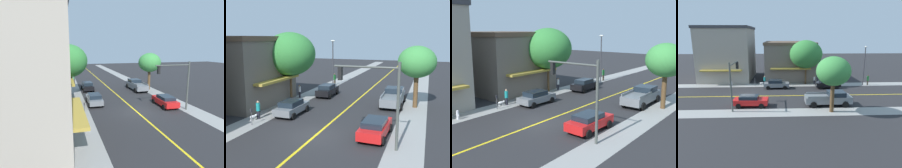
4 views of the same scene
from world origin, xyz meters
TOP-DOWN VIEW (x-y plane):
  - ground_plane at (0.00, 0.00)m, footprint 140.00×140.00m
  - sidewalk_left at (-6.68, 0.00)m, footprint 2.50×126.00m
  - sidewalk_right at (6.68, 0.00)m, footprint 2.50×126.00m
  - road_centerline_stripe at (0.00, 0.00)m, footprint 0.20×126.00m
  - pale_office_building at (-13.39, 6.86)m, footprint 12.18×9.97m
  - street_tree_left_near at (6.67, 11.04)m, footprint 3.93×3.93m
  - street_tree_right_corner at (-7.46, 9.63)m, footprint 5.91×5.91m
  - fire_hydrant at (-6.28, -3.75)m, footprint 0.44×0.24m
  - parking_meter at (-6.12, 0.41)m, footprint 0.12×0.18m
  - traffic_light_mast at (4.77, -0.69)m, footprint 4.42×0.32m
  - street_lamp at (-5.97, 19.88)m, footprint 0.70×0.36m
  - red_sedan_right_curb at (4.33, 1.19)m, footprint 2.10×4.35m
  - grey_sedan_left_curb at (-4.38, 4.26)m, footprint 1.98×4.22m
  - black_sedan_left_curb at (-4.18, 13.00)m, footprint 2.02×4.22m
  - grey_pickup_truck at (4.33, 11.28)m, footprint 2.38×5.92m
  - pedestrian_green_shirt at (-6.01, 20.80)m, footprint 0.35×0.35m
  - pedestrian_teal_shirt at (-6.67, 2.11)m, footprint 0.36×0.36m
  - pedestrian_white_shirt at (-7.18, 11.22)m, footprint 0.30×0.30m
  - small_dog at (-6.78, 1.51)m, footprint 0.44×0.74m

SIDE VIEW (x-z plane):
  - ground_plane at x=0.00m, z-range 0.00..0.00m
  - road_centerline_stripe at x=0.00m, z-range 0.00..0.00m
  - sidewalk_left at x=-6.68m, z-range 0.00..0.01m
  - sidewalk_right at x=6.68m, z-range 0.00..0.01m
  - small_dog at x=-6.78m, z-range 0.09..0.64m
  - fire_hydrant at x=-6.28m, z-range 0.00..0.86m
  - red_sedan_right_curb at x=4.33m, z-range 0.05..1.47m
  - grey_sedan_left_curb at x=-4.38m, z-range 0.04..1.49m
  - black_sedan_left_curb at x=-4.18m, z-range 0.04..1.57m
  - pedestrian_white_shirt at x=-7.18m, z-range 0.05..1.62m
  - pedestrian_teal_shirt at x=-6.67m, z-range 0.04..1.73m
  - grey_pickup_truck at x=4.33m, z-range 0.02..1.83m
  - parking_meter at x=-6.12m, z-range 0.22..1.64m
  - pedestrian_green_shirt at x=-6.01m, z-range 0.06..1.92m
  - pale_office_building at x=-13.39m, z-range 0.01..7.53m
  - traffic_light_mast at x=4.77m, z-range 0.99..6.86m
  - street_lamp at x=-5.97m, z-range 0.78..7.79m
  - street_tree_left_near at x=6.67m, z-range 1.56..8.11m
  - street_tree_right_corner at x=-7.46m, z-range 1.48..9.48m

